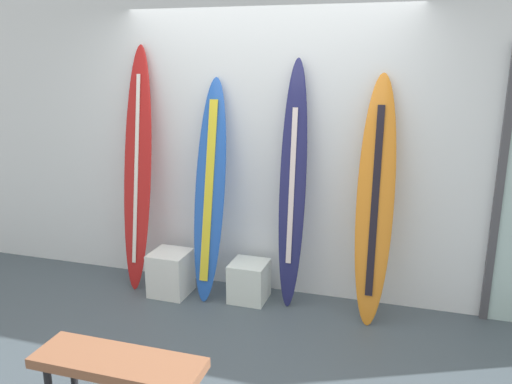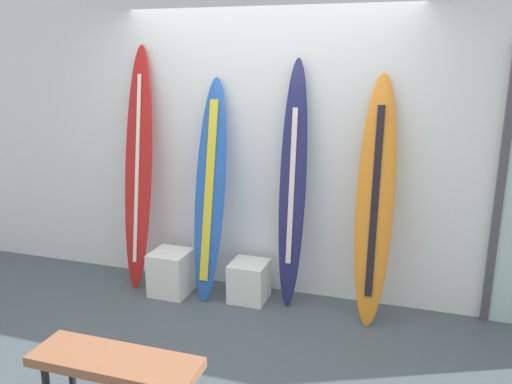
{
  "view_description": "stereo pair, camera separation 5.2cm",
  "coord_description": "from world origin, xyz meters",
  "views": [
    {
      "loc": [
        1.2,
        -3.04,
        2.11
      ],
      "look_at": [
        -0.01,
        0.95,
        0.99
      ],
      "focal_mm": 35.89,
      "sensor_mm": 36.0,
      "label": 1
    },
    {
      "loc": [
        1.25,
        -3.02,
        2.11
      ],
      "look_at": [
        -0.01,
        0.95,
        0.99
      ],
      "focal_mm": 35.89,
      "sensor_mm": 36.0,
      "label": 2
    }
  ],
  "objects": [
    {
      "name": "ground",
      "position": [
        0.0,
        0.0,
        -0.02
      ],
      "size": [
        8.0,
        8.0,
        0.04
      ],
      "primitive_type": "cube",
      "color": "#45515A"
    },
    {
      "name": "wall_back",
      "position": [
        0.0,
        1.3,
        1.4
      ],
      "size": [
        7.2,
        0.2,
        2.8
      ],
      "primitive_type": "cube",
      "color": "white",
      "rests_on": "ground"
    },
    {
      "name": "surfboard_crimson",
      "position": [
        -1.14,
        0.98,
        1.1
      ],
      "size": [
        0.28,
        0.4,
        2.21
      ],
      "color": "red",
      "rests_on": "ground"
    },
    {
      "name": "surfboard_cobalt",
      "position": [
        -0.43,
        0.96,
        0.97
      ],
      "size": [
        0.29,
        0.45,
        1.93
      ],
      "color": "blue",
      "rests_on": "ground"
    },
    {
      "name": "surfboard_navy",
      "position": [
        0.29,
        1.01,
        1.05
      ],
      "size": [
        0.23,
        0.32,
        2.1
      ],
      "color": "navy",
      "rests_on": "ground"
    },
    {
      "name": "surfboard_sunset",
      "position": [
        0.98,
        0.95,
        0.99
      ],
      "size": [
        0.31,
        0.45,
        1.99
      ],
      "color": "orange",
      "rests_on": "ground"
    },
    {
      "name": "display_block_left",
      "position": [
        -0.78,
        0.84,
        0.2
      ],
      "size": [
        0.34,
        0.34,
        0.4
      ],
      "color": "white",
      "rests_on": "ground"
    },
    {
      "name": "display_block_center",
      "position": [
        -0.07,
        0.94,
        0.17
      ],
      "size": [
        0.32,
        0.32,
        0.35
      ],
      "color": "white",
      "rests_on": "ground"
    },
    {
      "name": "bench",
      "position": [
        -0.3,
        -0.81,
        0.38
      ],
      "size": [
        1.0,
        0.32,
        0.44
      ],
      "color": "#945D3E",
      "rests_on": "ground"
    }
  ]
}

